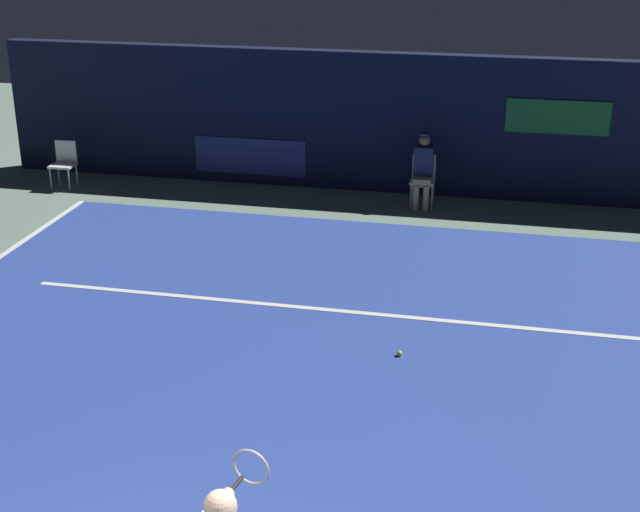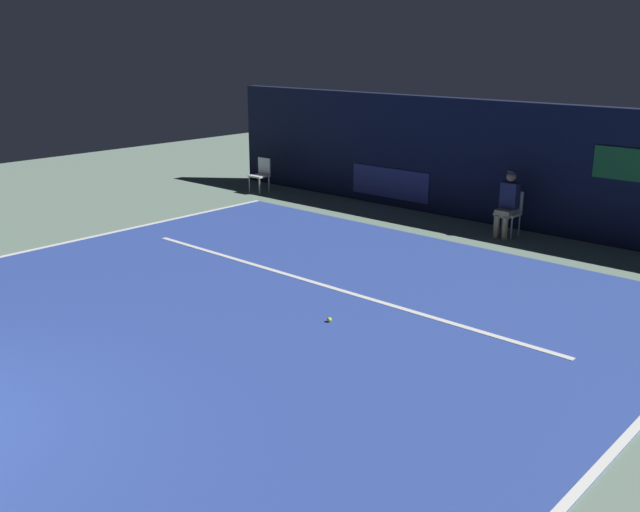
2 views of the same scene
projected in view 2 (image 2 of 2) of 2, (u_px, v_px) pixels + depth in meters
name	position (u px, v px, depth m)	size (l,w,h in m)	color
ground_plane	(229.00, 319.00, 10.11)	(31.10, 31.10, 0.00)	slate
court_surface	(229.00, 319.00, 10.11)	(10.80, 11.15, 0.01)	#2D479E
line_sideline_left	(605.00, 461.00, 6.68)	(0.10, 11.15, 0.01)	white
line_sideline_right	(43.00, 248.00, 13.54)	(0.10, 11.15, 0.01)	white
line_service	(321.00, 284.00, 11.50)	(8.42, 0.10, 0.01)	white
back_wall	(496.00, 163.00, 15.07)	(15.12, 0.33, 2.60)	#141933
line_judge_on_chair	(508.00, 203.00, 14.18)	(0.45, 0.54, 1.32)	white
courtside_chair_near	(261.00, 173.00, 18.40)	(0.45, 0.43, 0.88)	white
tennis_ball	(329.00, 320.00, 9.96)	(0.07, 0.07, 0.07)	#CCE033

